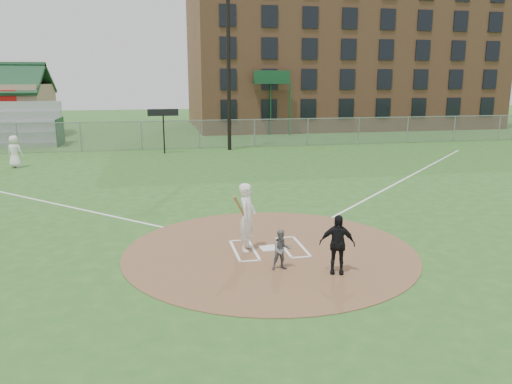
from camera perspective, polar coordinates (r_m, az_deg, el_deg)
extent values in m
plane|color=#2B5D1F|center=(14.52, 1.59, -6.73)|extent=(140.00, 140.00, 0.00)
cylinder|color=brown|center=(14.52, 1.59, -6.70)|extent=(8.40, 8.40, 0.02)
cube|color=silver|center=(14.62, 1.47, -6.44)|extent=(0.54, 0.54, 0.03)
cube|color=white|center=(25.87, 16.66, 1.47)|extent=(17.04, 17.04, 0.01)
cube|color=white|center=(23.59, -25.68, -0.34)|extent=(17.04, 17.04, 0.01)
imported|color=slate|center=(12.97, 2.94, -6.61)|extent=(0.53, 0.42, 1.06)
imported|color=black|center=(12.81, 9.26, -5.89)|extent=(0.97, 0.65, 1.53)
imported|color=white|center=(30.90, -25.87, 4.18)|extent=(1.02, 0.84, 1.79)
cube|color=white|center=(14.47, -2.43, -6.71)|extent=(0.08, 1.80, 0.01)
cube|color=white|center=(14.56, -0.28, -6.57)|extent=(0.08, 1.80, 0.01)
cube|color=white|center=(15.36, -1.93, -5.54)|extent=(0.62, 0.08, 0.01)
cube|color=white|center=(13.69, -0.65, -7.87)|extent=(0.62, 0.08, 0.01)
cube|color=white|center=(14.90, 5.23, -6.17)|extent=(0.08, 1.80, 0.01)
cube|color=white|center=(14.76, 3.17, -6.32)|extent=(0.08, 1.80, 0.01)
cube|color=white|center=(15.65, 3.30, -5.20)|extent=(0.62, 0.08, 0.01)
cube|color=white|center=(14.01, 5.19, -7.42)|extent=(0.62, 0.08, 0.01)
imported|color=white|center=(14.24, -0.99, -2.89)|extent=(0.76, 0.86, 1.97)
cylinder|color=olive|center=(13.70, -1.93, -1.60)|extent=(0.43, 0.51, 0.70)
cube|color=slate|center=(35.67, -6.50, 6.54)|extent=(56.00, 0.03, 2.00)
cube|color=gray|center=(35.58, -6.54, 8.14)|extent=(56.00, 0.06, 0.06)
cube|color=gray|center=(35.67, -6.50, 6.54)|extent=(56.08, 0.08, 2.00)
cube|color=#194728|center=(40.30, -21.46, 6.45)|extent=(0.08, 3.20, 2.00)
cube|color=#976141|center=(54.84, 9.21, 15.43)|extent=(30.00, 16.00, 15.00)
cube|color=black|center=(47.33, 12.64, 15.61)|extent=(26.60, 0.10, 12.20)
cube|color=#194728|center=(43.85, 1.84, 12.35)|extent=(3.20, 1.00, 0.15)
cube|color=#194728|center=(44.41, 1.67, 9.46)|extent=(0.12, 0.12, 4.50)
cube|color=#194728|center=(43.86, 3.89, 9.39)|extent=(0.12, 0.12, 4.50)
cube|color=#194728|center=(43.85, 1.85, 13.07)|extent=(3.20, 0.08, 1.00)
cylinder|color=black|center=(34.72, -3.16, 14.69)|extent=(0.26, 0.26, 12.00)
cylinder|color=black|center=(33.72, -10.49, 6.56)|extent=(0.10, 0.10, 2.60)
cube|color=black|center=(33.60, -10.59, 8.93)|extent=(2.00, 0.10, 0.45)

